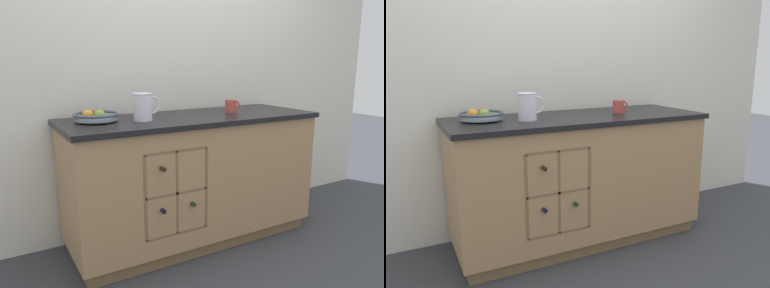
{
  "view_description": "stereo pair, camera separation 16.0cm",
  "coord_description": "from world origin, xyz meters",
  "views": [
    {
      "loc": [
        -1.3,
        -2.24,
        1.3
      ],
      "look_at": [
        0.0,
        0.0,
        0.72
      ],
      "focal_mm": 35.0,
      "sensor_mm": 36.0,
      "label": 1
    },
    {
      "loc": [
        -1.16,
        -2.32,
        1.3
      ],
      "look_at": [
        0.0,
        0.0,
        0.72
      ],
      "focal_mm": 35.0,
      "sensor_mm": 36.0,
      "label": 2
    }
  ],
  "objects": [
    {
      "name": "ground_plane",
      "position": [
        0.0,
        0.0,
        0.0
      ],
      "size": [
        14.0,
        14.0,
        0.0
      ],
      "primitive_type": "plane",
      "color": "#383A3F"
    },
    {
      "name": "back_wall",
      "position": [
        0.0,
        0.38,
        1.27
      ],
      "size": [
        4.4,
        0.06,
        2.55
      ],
      "primitive_type": "cube",
      "color": "silver",
      "rests_on": "ground_plane"
    },
    {
      "name": "kitchen_island",
      "position": [
        -0.0,
        -0.0,
        0.47
      ],
      "size": [
        1.81,
        0.68,
        0.92
      ],
      "color": "brown",
      "rests_on": "ground_plane"
    },
    {
      "name": "fruit_bowl",
      "position": [
        -0.66,
        0.07,
        0.96
      ],
      "size": [
        0.29,
        0.29,
        0.08
      ],
      "color": "#4C5666",
      "rests_on": "kitchen_island"
    },
    {
      "name": "white_pitcher",
      "position": [
        -0.38,
        -0.03,
        1.01
      ],
      "size": [
        0.18,
        0.12,
        0.18
      ],
      "color": "white",
      "rests_on": "kitchen_island"
    },
    {
      "name": "ceramic_mug",
      "position": [
        0.35,
        0.01,
        0.97
      ],
      "size": [
        0.12,
        0.09,
        0.09
      ],
      "color": "#B7473D",
      "rests_on": "kitchen_island"
    }
  ]
}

